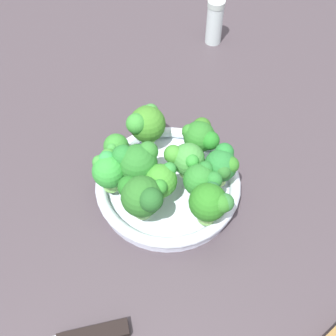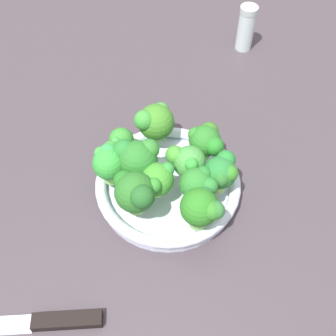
{
  "view_description": "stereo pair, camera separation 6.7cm",
  "coord_description": "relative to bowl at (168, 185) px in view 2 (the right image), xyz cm",
  "views": [
    {
      "loc": [
        -7.99,
        -40.96,
        59.48
      ],
      "look_at": [
        -1.08,
        -1.39,
        6.33
      ],
      "focal_mm": 45.03,
      "sensor_mm": 36.0,
      "label": 1
    },
    {
      "loc": [
        -1.36,
        -41.55,
        59.48
      ],
      "look_at": [
        -1.08,
        -1.39,
        6.33
      ],
      "focal_mm": 45.03,
      "sensor_mm": 36.0,
      "label": 2
    }
  ],
  "objects": [
    {
      "name": "broccoli_floret_6",
      "position": [
        -9.25,
        0.56,
        5.71
      ],
      "size": [
        5.36,
        5.92,
        6.78
      ],
      "color": "#83C95F",
      "rests_on": "bowl"
    },
    {
      "name": "knife",
      "position": [
        -18.76,
        -22.17,
        -1.15
      ],
      "size": [
        26.69,
        3.78,
        1.5
      ],
      "color": "silver",
      "rests_on": "ground_plane"
    },
    {
      "name": "broccoli_floret_4",
      "position": [
        -4.78,
        0.5,
        6.47
      ],
      "size": [
        7.27,
        6.19,
        7.81
      ],
      "color": "#86CB67",
      "rests_on": "bowl"
    },
    {
      "name": "broccoli_floret_7",
      "position": [
        -7.67,
        5.12,
        5.03
      ],
      "size": [
        4.17,
        4.41,
        5.8
      ],
      "color": "#7AC353",
      "rests_on": "bowl"
    },
    {
      "name": "broccoli_floret_0",
      "position": [
        4.52,
        -3.76,
        5.53
      ],
      "size": [
        5.74,
        5.13,
        6.42
      ],
      "color": "#94CE6A",
      "rests_on": "bowl"
    },
    {
      "name": "broccoli_floret_5",
      "position": [
        -1.64,
        -2.91,
        5.55
      ],
      "size": [
        5.34,
        5.91,
        6.48
      ],
      "color": "#95CA65",
      "rests_on": "bowl"
    },
    {
      "name": "ground_plane",
      "position": [
        1.08,
        1.39,
        -2.95
      ],
      "size": [
        130.0,
        130.0,
        2.5
      ],
      "primitive_type": "cube",
      "color": "#41383D"
    },
    {
      "name": "broccoli_floret_2",
      "position": [
        6.24,
        4.84,
        5.68
      ],
      "size": [
        5.74,
        6.34,
        6.6
      ],
      "color": "#84D05A",
      "rests_on": "bowl"
    },
    {
      "name": "pepper_shaker",
      "position": [
        17.18,
        38.83,
        3.43
      ],
      "size": [
        3.78,
        3.78,
        10.15
      ],
      "color": "silver",
      "rests_on": "ground_plane"
    },
    {
      "name": "broccoli_floret_1",
      "position": [
        3.1,
        0.63,
        5.33
      ],
      "size": [
        6.34,
        5.33,
        6.34
      ],
      "color": "#9ED86D",
      "rests_on": "bowl"
    },
    {
      "name": "broccoli_floret_10",
      "position": [
        8.22,
        -1.75,
        5.8
      ],
      "size": [
        5.21,
        6.07,
        6.72
      ],
      "color": "#A2D56E",
      "rests_on": "bowl"
    },
    {
      "name": "broccoli_floret_8",
      "position": [
        4.8,
        -8.39,
        6.2
      ],
      "size": [
        6.34,
        5.7,
        7.44
      ],
      "color": "#7FBC5B",
      "rests_on": "bowl"
    },
    {
      "name": "broccoli_floret_3",
      "position": [
        -2.13,
        9.26,
        5.65
      ],
      "size": [
        6.78,
        6.64,
        7.1
      ],
      "color": "#79BF52",
      "rests_on": "bowl"
    },
    {
      "name": "bowl",
      "position": [
        0.0,
        0.0,
        0.0
      ],
      "size": [
        24.1,
        24.1,
        3.33
      ],
      "color": "silver",
      "rests_on": "ground_plane"
    },
    {
      "name": "broccoli_floret_9",
      "position": [
        -4.93,
        -5.66,
        6.26
      ],
      "size": [
        6.47,
        7.1,
        7.95
      ],
      "color": "#7BB35E",
      "rests_on": "bowl"
    }
  ]
}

